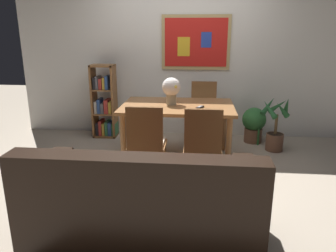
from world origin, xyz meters
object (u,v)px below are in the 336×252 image
at_px(potted_palm, 275,128).
at_px(tv_remote, 200,107).
at_px(dining_chair_far_right, 204,107).
at_px(dining_chair_near_right, 203,142).
at_px(dining_table, 178,112).
at_px(potted_ivy, 254,124).
at_px(dining_chair_near_left, 146,139).
at_px(flower_vase, 171,89).
at_px(leather_couch, 142,207).
at_px(bookshelf, 105,106).

relative_size(potted_palm, tv_remote, 5.02).
bearing_deg(dining_chair_far_right, dining_chair_near_right, -90.83).
bearing_deg(dining_table, potted_ivy, 35.88).
relative_size(dining_chair_near_left, potted_ivy, 1.65).
relative_size(dining_table, flower_vase, 4.11).
distance_m(leather_couch, bookshelf, 2.87).
bearing_deg(dining_table, tv_remote, -29.81).
height_order(bookshelf, potted_ivy, bookshelf).
distance_m(dining_chair_near_right, tv_remote, 0.69).
bearing_deg(leather_couch, potted_palm, 56.24).
bearing_deg(dining_chair_near_left, potted_palm, 37.42).
distance_m(dining_chair_near_left, dining_chair_near_right, 0.60).
bearing_deg(dining_chair_near_right, tv_remote, 93.18).
height_order(dining_chair_near_right, bookshelf, bookshelf).
relative_size(leather_couch, bookshelf, 1.57).
bearing_deg(flower_vase, leather_couch, -92.30).
height_order(dining_chair_near_left, flower_vase, flower_vase).
bearing_deg(dining_chair_near_left, potted_ivy, 48.76).
xyz_separation_m(dining_table, tv_remote, (0.28, -0.16, 0.11)).
xyz_separation_m(dining_table, bookshelf, (-1.22, 0.87, -0.14)).
height_order(dining_table, dining_chair_near_left, dining_chair_near_left).
height_order(dining_chair_near_right, potted_palm, dining_chair_near_right).
relative_size(dining_table, leather_couch, 0.79).
xyz_separation_m(dining_chair_near_left, dining_chair_near_right, (0.60, -0.04, 0.00)).
distance_m(potted_ivy, tv_remote, 1.35).
relative_size(dining_chair_far_right, potted_ivy, 1.65).
xyz_separation_m(bookshelf, flower_vase, (1.14, -0.85, 0.44)).
xyz_separation_m(dining_table, leather_couch, (-0.16, -1.79, -0.33)).
relative_size(bookshelf, potted_palm, 1.43).
bearing_deg(tv_remote, potted_palm, 30.37).
distance_m(dining_chair_far_right, potted_ivy, 0.81).
xyz_separation_m(potted_ivy, potted_palm, (0.24, -0.34, 0.03)).
xyz_separation_m(dining_table, dining_chair_near_right, (0.32, -0.82, -0.11)).
height_order(dining_table, leather_couch, leather_couch).
relative_size(dining_chair_near_right, flower_vase, 2.64).
bearing_deg(potted_palm, bookshelf, 171.00).
bearing_deg(bookshelf, leather_couch, -68.25).
distance_m(leather_couch, flower_vase, 1.92).
bearing_deg(flower_vase, potted_ivy, 33.33).
distance_m(dining_chair_near_right, bookshelf, 2.29).
xyz_separation_m(leather_couch, potted_ivy, (1.27, 2.59, -0.02)).
xyz_separation_m(dining_chair_near_left, flower_vase, (0.20, 0.80, 0.40)).
xyz_separation_m(potted_ivy, flower_vase, (-1.19, -0.78, 0.65)).
distance_m(dining_chair_near_left, leather_couch, 1.04).
bearing_deg(leather_couch, bookshelf, 111.75).
xyz_separation_m(dining_table, potted_palm, (1.35, 0.47, -0.32)).
distance_m(dining_table, dining_chair_near_right, 0.89).
distance_m(bookshelf, flower_vase, 1.49).
xyz_separation_m(dining_chair_near_right, leather_couch, (-0.48, -0.97, -0.23)).
bearing_deg(flower_vase, dining_chair_far_right, 60.49).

